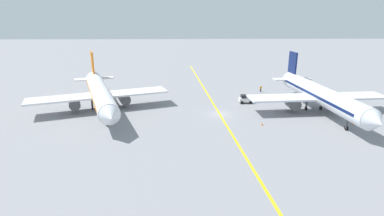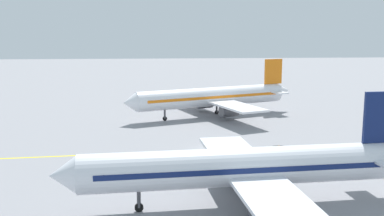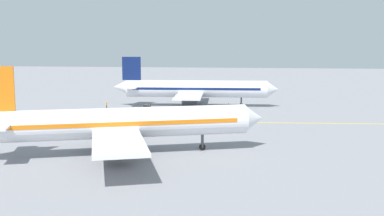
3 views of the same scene
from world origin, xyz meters
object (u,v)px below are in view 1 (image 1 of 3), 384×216
object	(u,v)px
airplane_at_gate	(319,95)
airplane_adjacent_stand	(100,93)
baggage_tug_white	(245,99)
traffic_cone_mid_apron	(262,124)
traffic_cone_near_nose	(352,123)
ground_crew_worker	(261,89)

from	to	relation	value
airplane_at_gate	airplane_adjacent_stand	world-z (taller)	same
airplane_adjacent_stand	airplane_at_gate	bearing A→B (deg)	176.67
baggage_tug_white	traffic_cone_mid_apron	bearing A→B (deg)	90.92
traffic_cone_near_nose	ground_crew_worker	bearing A→B (deg)	-66.09
airplane_adjacent_stand	traffic_cone_mid_apron	distance (m)	32.87
baggage_tug_white	ground_crew_worker	bearing A→B (deg)	-120.68
airplane_adjacent_stand	traffic_cone_mid_apron	bearing A→B (deg)	162.44
traffic_cone_near_nose	airplane_at_gate	bearing A→B (deg)	-64.28
airplane_at_gate	baggage_tug_white	distance (m)	15.30
airplane_at_gate	ground_crew_worker	size ratio (longest dim) A/B	21.16
airplane_at_gate	traffic_cone_near_nose	world-z (taller)	airplane_at_gate
baggage_tug_white	ground_crew_worker	size ratio (longest dim) A/B	1.83
airplane_adjacent_stand	traffic_cone_near_nose	distance (m)	48.77
traffic_cone_mid_apron	baggage_tug_white	bearing A→B (deg)	-89.08
airplane_at_gate	ground_crew_worker	distance (m)	18.82
traffic_cone_mid_apron	airplane_at_gate	bearing A→B (deg)	-150.88
baggage_tug_white	traffic_cone_near_nose	xyz separation A→B (m)	(-16.74, 14.11, -0.63)
airplane_at_gate	baggage_tug_white	xyz separation A→B (m)	(13.31, -7.00, -2.81)
airplane_at_gate	ground_crew_worker	bearing A→B (deg)	-66.86
ground_crew_worker	traffic_cone_near_nose	distance (m)	26.50
airplane_at_gate	baggage_tug_white	size ratio (longest dim) A/B	11.55
ground_crew_worker	traffic_cone_mid_apron	bearing A→B (deg)	76.70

